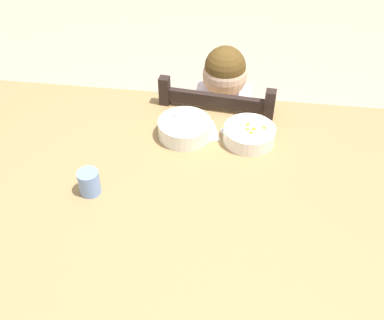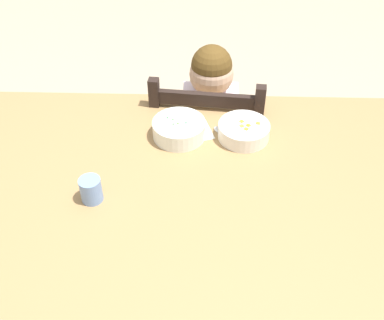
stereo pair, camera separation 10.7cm
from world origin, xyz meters
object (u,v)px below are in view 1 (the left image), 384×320
object	(u,v)px
child_figure	(222,123)
dining_chair	(219,156)
bowl_of_carrots	(249,134)
dining_table	(170,209)
spoon	(229,135)
bowl_of_peas	(185,128)
drinking_cup	(89,182)

from	to	relation	value
child_figure	dining_chair	bearing A→B (deg)	123.82
dining_chair	bowl_of_carrots	bearing A→B (deg)	-69.34
dining_table	spoon	world-z (taller)	spoon
spoon	bowl_of_peas	bearing A→B (deg)	-173.65
spoon	drinking_cup	distance (m)	0.50
bowl_of_carrots	spoon	distance (m)	0.07
bowl_of_carrots	drinking_cup	xyz separation A→B (m)	(-0.45, -0.30, 0.01)
spoon	drinking_cup	size ratio (longest dim) A/B	1.53
dining_chair	child_figure	bearing A→B (deg)	-56.18
drinking_cup	spoon	bearing A→B (deg)	39.51
spoon	child_figure	bearing A→B (deg)	98.43
dining_table	bowl_of_carrots	distance (m)	0.36
child_figure	spoon	distance (m)	0.32
dining_table	drinking_cup	distance (m)	0.27
dining_table	bowl_of_peas	bearing A→B (deg)	87.67
bowl_of_peas	drinking_cup	bearing A→B (deg)	-128.12
bowl_of_peas	drinking_cup	world-z (taller)	drinking_cup
bowl_of_peas	bowl_of_carrots	xyz separation A→B (m)	(0.22, -0.00, -0.00)
dining_table	dining_chair	size ratio (longest dim) A/B	1.75
bowl_of_carrots	dining_table	bearing A→B (deg)	-131.77
bowl_of_peas	drinking_cup	size ratio (longest dim) A/B	2.32
bowl_of_peas	dining_table	bearing A→B (deg)	-92.33
bowl_of_peas	spoon	size ratio (longest dim) A/B	1.52
dining_chair	bowl_of_carrots	world-z (taller)	dining_chair
dining_chair	bowl_of_carrots	xyz separation A→B (m)	(0.11, -0.30, 0.37)
dining_table	drinking_cup	size ratio (longest dim) A/B	20.34
bowl_of_peas	dining_chair	bearing A→B (deg)	70.96
child_figure	bowl_of_carrots	size ratio (longest dim) A/B	5.52
dining_chair	bowl_of_peas	xyz separation A→B (m)	(-0.10, -0.30, 0.37)
dining_chair	bowl_of_carrots	distance (m)	0.49
bowl_of_carrots	spoon	xyz separation A→B (m)	(-0.07, 0.02, -0.02)
child_figure	drinking_cup	xyz separation A→B (m)	(-0.34, -0.59, 0.19)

